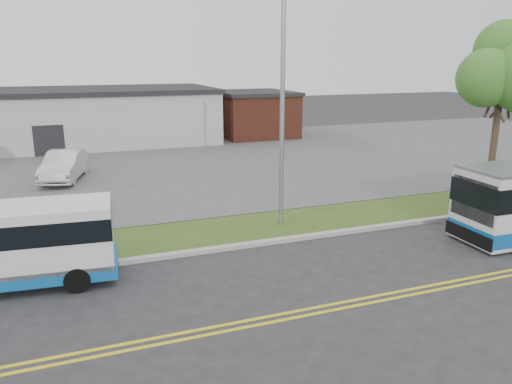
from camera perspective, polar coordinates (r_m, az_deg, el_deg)
name	(u,v)px	position (r m, az deg, el deg)	size (l,w,h in m)	color
ground	(232,262)	(16.86, -2.78, -7.96)	(140.00, 140.00, 0.00)	#28282B
lane_line_north	(277,315)	(13.60, 2.41, -13.85)	(70.00, 0.12, 0.01)	gold
lane_line_south	(281,320)	(13.36, 2.93, -14.43)	(70.00, 0.12, 0.01)	gold
curb	(222,248)	(17.80, -3.89, -6.43)	(80.00, 0.30, 0.15)	#9E9B93
verge	(209,233)	(19.43, -5.45, -4.68)	(80.00, 3.30, 0.10)	#2E4517
parking_lot	(150,164)	(32.79, -12.05, 3.18)	(80.00, 25.00, 0.10)	#4C4C4F
commercial_building	(49,118)	(42.03, -22.58, 7.85)	(25.40, 10.40, 4.35)	#9E9E99
brick_wing	(254,114)	(43.78, -0.27, 8.93)	(6.30, 7.30, 3.90)	brown
tree_east	(503,67)	(25.84, 26.42, 12.67)	(5.20, 5.20, 8.33)	#34221C
streetlight_near	(283,95)	(19.20, 3.13, 10.98)	(0.35, 1.53, 9.50)	gray
shuttle_bus	(22,244)	(16.28, -25.16, -5.35)	(6.52, 2.63, 2.44)	#0D5294
parked_car_a	(64,166)	(29.36, -21.08, 2.83)	(1.69, 4.85, 1.60)	silver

